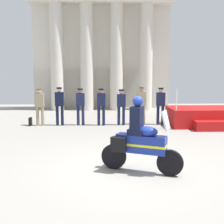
{
  "coord_description": "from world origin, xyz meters",
  "views": [
    {
      "loc": [
        -0.75,
        -7.58,
        2.57
      ],
      "look_at": [
        -0.33,
        2.98,
        1.06
      ],
      "focal_mm": 49.42,
      "sensor_mm": 36.0,
      "label": 1
    }
  ],
  "objects": [
    {
      "name": "reviewing_stand",
      "position": [
        4.14,
        5.85,
        0.39
      ],
      "size": [
        3.55,
        2.37,
        1.71
      ],
      "color": "#B71414",
      "rests_on": "ground_plane"
    },
    {
      "name": "briefcase_on_ground",
      "position": [
        -3.88,
        6.2,
        0.18
      ],
      "size": [
        0.1,
        0.32,
        0.36
      ],
      "primitive_type": "cube",
      "color": "black",
      "rests_on": "ground_plane"
    },
    {
      "name": "officer_in_row_3",
      "position": [
        -0.69,
        6.13,
        0.98
      ],
      "size": [
        0.38,
        0.24,
        1.66
      ],
      "rotation": [
        0.0,
        0.0,
        3.14
      ],
      "color": "#141938",
      "rests_on": "ground_plane"
    },
    {
      "name": "motorcycle_with_rider",
      "position": [
        0.2,
        -0.19,
        0.79
      ],
      "size": [
        1.95,
        1.08,
        1.9
      ],
      "rotation": [
        0.0,
        0.0,
        -0.43
      ],
      "color": "black",
      "rests_on": "ground_plane"
    },
    {
      "name": "ground_plane",
      "position": [
        0.0,
        0.0,
        0.0
      ],
      "size": [
        28.77,
        28.77,
        0.0
      ],
      "primitive_type": "plane",
      "color": "gray"
    },
    {
      "name": "colonnade_backdrop",
      "position": [
        -0.62,
        11.86,
        3.75
      ],
      "size": [
        8.66,
        1.64,
        7.15
      ],
      "color": "beige",
      "rests_on": "ground_plane"
    },
    {
      "name": "officer_in_row_5",
      "position": [
        1.15,
        6.28,
        1.02
      ],
      "size": [
        0.38,
        0.24,
        1.72
      ],
      "rotation": [
        0.0,
        0.0,
        3.14
      ],
      "color": "gray",
      "rests_on": "ground_plane"
    },
    {
      "name": "officer_in_row_0",
      "position": [
        -3.44,
        6.2,
        0.98
      ],
      "size": [
        0.38,
        0.24,
        1.67
      ],
      "rotation": [
        0.0,
        0.0,
        3.14
      ],
      "color": "gray",
      "rests_on": "ground_plane"
    },
    {
      "name": "officer_in_row_2",
      "position": [
        -1.62,
        6.19,
        0.99
      ],
      "size": [
        0.38,
        0.24,
        1.67
      ],
      "rotation": [
        0.0,
        0.0,
        3.14
      ],
      "color": "#191E42",
      "rests_on": "ground_plane"
    },
    {
      "name": "officer_in_row_6",
      "position": [
        2.01,
        6.2,
        1.0
      ],
      "size": [
        0.38,
        0.24,
        1.68
      ],
      "rotation": [
        0.0,
        0.0,
        3.14
      ],
      "color": "#141938",
      "rests_on": "ground_plane"
    },
    {
      "name": "officer_in_row_4",
      "position": [
        0.21,
        6.16,
        0.96
      ],
      "size": [
        0.38,
        0.24,
        1.62
      ],
      "rotation": [
        0.0,
        0.0,
        3.14
      ],
      "color": "#141938",
      "rests_on": "ground_plane"
    },
    {
      "name": "officer_in_row_1",
      "position": [
        -2.55,
        6.19,
        1.01
      ],
      "size": [
        0.38,
        0.24,
        1.72
      ],
      "rotation": [
        0.0,
        0.0,
        3.14
      ],
      "color": "black",
      "rests_on": "ground_plane"
    }
  ]
}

